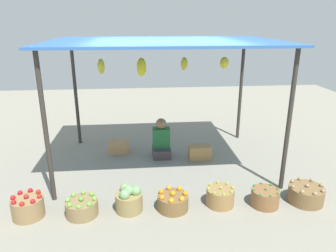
{
  "coord_description": "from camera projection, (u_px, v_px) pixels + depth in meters",
  "views": [
    {
      "loc": [
        -0.47,
        -5.56,
        2.62
      ],
      "look_at": [
        0.0,
        -0.64,
        0.95
      ],
      "focal_mm": 33.77,
      "sensor_mm": 36.0,
      "label": 1
    }
  ],
  "objects": [
    {
      "name": "ground_plane",
      "position": [
        165.0,
        162.0,
        6.12
      ],
      "size": [
        14.0,
        14.0,
        0.0
      ],
      "primitive_type": "plane",
      "color": "gray"
    },
    {
      "name": "market_stall_structure",
      "position": [
        165.0,
        49.0,
        5.44
      ],
      "size": [
        3.91,
        2.65,
        2.28
      ],
      "color": "#38332D",
      "rests_on": "ground"
    },
    {
      "name": "vendor_person",
      "position": [
        161.0,
        142.0,
        6.31
      ],
      "size": [
        0.36,
        0.44,
        0.78
      ],
      "color": "#463C43",
      "rests_on": "ground"
    },
    {
      "name": "basket_red_apples",
      "position": [
        28.0,
        207.0,
        4.38
      ],
      "size": [
        0.43,
        0.43,
        0.35
      ],
      "color": "#97784D",
      "rests_on": "ground"
    },
    {
      "name": "basket_green_apples",
      "position": [
        82.0,
        207.0,
        4.43
      ],
      "size": [
        0.45,
        0.45,
        0.29
      ],
      "color": "olive",
      "rests_on": "ground"
    },
    {
      "name": "basket_cabbages",
      "position": [
        129.0,
        199.0,
        4.51
      ],
      "size": [
        0.39,
        0.39,
        0.4
      ],
      "color": "#96804D",
      "rests_on": "ground"
    },
    {
      "name": "basket_oranges",
      "position": [
        173.0,
        201.0,
        4.56
      ],
      "size": [
        0.45,
        0.45,
        0.29
      ],
      "color": "brown",
      "rests_on": "ground"
    },
    {
      "name": "basket_limes",
      "position": [
        220.0,
        197.0,
        4.67
      ],
      "size": [
        0.41,
        0.41,
        0.3
      ],
      "color": "#9D7646",
      "rests_on": "ground"
    },
    {
      "name": "basket_green_chilies",
      "position": [
        265.0,
        198.0,
        4.65
      ],
      "size": [
        0.41,
        0.41,
        0.29
      ],
      "color": "olive",
      "rests_on": "ground"
    },
    {
      "name": "basket_potatoes",
      "position": [
        306.0,
        194.0,
        4.74
      ],
      "size": [
        0.52,
        0.52,
        0.3
      ],
      "color": "brown",
      "rests_on": "ground"
    },
    {
      "name": "wooden_crate_near_vendor",
      "position": [
        200.0,
        152.0,
        6.22
      ],
      "size": [
        0.43,
        0.27,
        0.27
      ],
      "primitive_type": "cube",
      "color": "#A7814E",
      "rests_on": "ground"
    },
    {
      "name": "wooden_crate_stacked_rear",
      "position": [
        119.0,
        147.0,
        6.49
      ],
      "size": [
        0.41,
        0.24,
        0.28
      ],
      "primitive_type": "cube",
      "color": "tan",
      "rests_on": "ground"
    }
  ]
}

